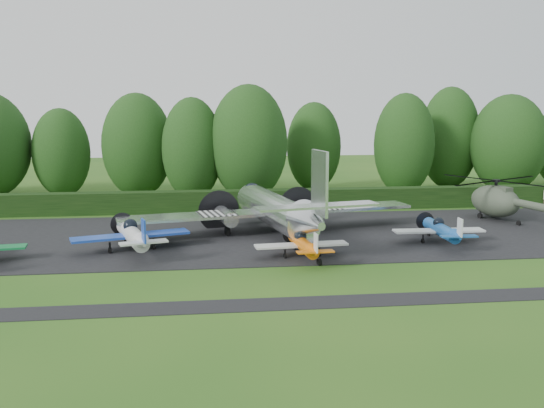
{
  "coord_description": "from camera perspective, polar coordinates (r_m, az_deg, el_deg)",
  "views": [
    {
      "loc": [
        -2.98,
        -35.32,
        10.18
      ],
      "look_at": [
        2.47,
        9.93,
        2.5
      ],
      "focal_mm": 40.0,
      "sensor_mm": 36.0,
      "label": 1
    }
  ],
  "objects": [
    {
      "name": "helicopter",
      "position": [
        56.23,
        20.3,
        0.51
      ],
      "size": [
        11.03,
        12.91,
        3.55
      ],
      "rotation": [
        0.0,
        0.0,
        -0.24
      ],
      "color": "#3B4737",
      "rests_on": "ground"
    },
    {
      "name": "taxiway_verge",
      "position": [
        31.18,
        -1.03,
        -9.49
      ],
      "size": [
        70.0,
        2.0,
        0.0
      ],
      "primitive_type": "cube",
      "color": "black",
      "rests_on": "ground"
    },
    {
      "name": "tree_2",
      "position": [
        75.09,
        16.36,
        5.98
      ],
      "size": [
        6.96,
        6.96,
        12.01
      ],
      "color": "black",
      "rests_on": "ground"
    },
    {
      "name": "light_plane_orange",
      "position": [
        39.84,
        2.94,
        -3.78
      ],
      "size": [
        6.2,
        6.52,
        2.38
      ],
      "rotation": [
        0.0,
        0.0,
        -0.09
      ],
      "color": "orange",
      "rests_on": "ground"
    },
    {
      "name": "transport_plane",
      "position": [
        45.92,
        0.3,
        -0.57
      ],
      "size": [
        23.48,
        18.0,
        7.52
      ],
      "rotation": [
        0.0,
        0.0,
        -0.2
      ],
      "color": "silver",
      "rests_on": "ground"
    },
    {
      "name": "ground",
      "position": [
        36.88,
        -1.99,
        -6.46
      ],
      "size": [
        160.0,
        160.0,
        0.0
      ],
      "primitive_type": "plane",
      "color": "#235417",
      "rests_on": "ground"
    },
    {
      "name": "tree_4",
      "position": [
        68.32,
        12.34,
        5.49
      ],
      "size": [
        6.62,
        6.62,
        11.2
      ],
      "color": "black",
      "rests_on": "ground"
    },
    {
      "name": "light_plane_blue",
      "position": [
        45.55,
        15.63,
        -2.34
      ],
      "size": [
        6.65,
        6.99,
        2.56
      ],
      "rotation": [
        0.0,
        0.0,
        0.02
      ],
      "color": "#1A549E",
      "rests_on": "ground"
    },
    {
      "name": "hedgerow",
      "position": [
        57.31,
        -3.78,
        -0.69
      ],
      "size": [
        90.0,
        1.6,
        2.0
      ],
      "primitive_type": "cube",
      "color": "black",
      "rests_on": "ground"
    },
    {
      "name": "tree_3",
      "position": [
        66.76,
        -12.57,
        5.39
      ],
      "size": [
        7.54,
        7.54,
        11.2
      ],
      "color": "black",
      "rests_on": "ground"
    },
    {
      "name": "tree_0",
      "position": [
        62.91,
        -2.21,
        5.76
      ],
      "size": [
        8.07,
        8.07,
        12.04
      ],
      "color": "black",
      "rests_on": "ground"
    },
    {
      "name": "tree_9",
      "position": [
        69.25,
        -19.21,
        4.56
      ],
      "size": [
        6.08,
        6.08,
        9.58
      ],
      "color": "black",
      "rests_on": "ground"
    },
    {
      "name": "apron",
      "position": [
        46.55,
        -3.04,
        -3.08
      ],
      "size": [
        70.0,
        18.0,
        0.01
      ],
      "primitive_type": "cube",
      "color": "black",
      "rests_on": "ground"
    },
    {
      "name": "tree_5",
      "position": [
        63.62,
        -7.52,
        5.13
      ],
      "size": [
        6.3,
        6.3,
        10.73
      ],
      "color": "black",
      "rests_on": "ground"
    },
    {
      "name": "tree_8",
      "position": [
        73.46,
        21.36,
        5.29
      ],
      "size": [
        8.36,
        8.36,
        11.1
      ],
      "color": "black",
      "rests_on": "ground"
    },
    {
      "name": "light_plane_white",
      "position": [
        42.4,
        -13.0,
        -2.8
      ],
      "size": [
        8.0,
        8.41,
        3.08
      ],
      "rotation": [
        0.0,
        0.0,
        -0.29
      ],
      "color": "silver",
      "rests_on": "ground"
    },
    {
      "name": "tree_6",
      "position": [
        70.32,
        3.95,
        5.4
      ],
      "size": [
        6.27,
        6.27,
        10.23
      ],
      "color": "black",
      "rests_on": "ground"
    }
  ]
}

